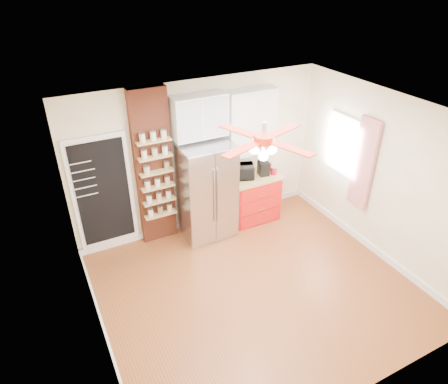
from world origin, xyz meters
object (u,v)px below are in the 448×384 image
red_cabinet (252,197)px  coffee_maker (264,168)px  toaster_oven (241,172)px  fridge (206,191)px  ceiling_fan (264,140)px  pantry_jar_oats (147,170)px  canister_left (274,171)px

red_cabinet → coffee_maker: size_ratio=3.69×
toaster_oven → coffee_maker: 0.43m
fridge → toaster_oven: (0.74, 0.10, 0.15)m
fridge → red_cabinet: fridge is taller
ceiling_fan → pantry_jar_oats: size_ratio=11.50×
coffee_maker → canister_left: 0.20m
red_cabinet → pantry_jar_oats: pantry_jar_oats is taller
coffee_maker → canister_left: size_ratio=1.90×
red_cabinet → toaster_oven: size_ratio=2.12×
red_cabinet → pantry_jar_oats: size_ratio=7.72×
red_cabinet → toaster_oven: toaster_oven is taller
canister_left → pantry_jar_oats: (-2.29, 0.20, 0.47)m
fridge → coffee_maker: bearing=1.2°
ceiling_fan → coffee_maker: 2.43m
fridge → toaster_oven: size_ratio=3.94×
ceiling_fan → pantry_jar_oats: 2.27m
fridge → ceiling_fan: (0.05, -1.63, 1.55)m
ceiling_fan → coffee_maker: bearing=56.0°
ceiling_fan → toaster_oven: bearing=68.3°
red_cabinet → canister_left: 0.64m
fridge → coffee_maker: 1.17m
fridge → toaster_oven: bearing=8.0°
red_cabinet → pantry_jar_oats: bearing=177.1°
red_cabinet → ceiling_fan: 2.75m
fridge → canister_left: bearing=-2.1°
ceiling_fan → pantry_jar_oats: (-1.00, 1.78, -0.99)m
toaster_oven → pantry_jar_oats: 1.74m
red_cabinet → pantry_jar_oats: (-1.92, 0.10, 0.98)m
toaster_oven → canister_left: bearing=6.2°
toaster_oven → coffee_maker: (0.42, -0.08, 0.00)m
canister_left → red_cabinet: bearing=164.9°
coffee_maker → canister_left: bearing=-12.3°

